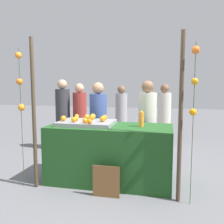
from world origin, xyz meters
TOP-DOWN VIEW (x-y plane):
  - ground_plane at (0.00, 0.00)m, footprint 24.00×24.00m
  - stall_counter at (0.00, 0.00)m, footprint 1.94×0.85m
  - orange_tray at (-0.39, 0.01)m, footprint 0.88×0.63m
  - orange_0 at (-0.13, 0.18)m, footprint 0.09×0.09m
  - orange_1 at (-0.45, 0.19)m, footprint 0.08×0.08m
  - orange_2 at (-0.75, -0.09)m, footprint 0.09×0.09m
  - orange_3 at (-0.36, 0.25)m, footprint 0.09×0.09m
  - orange_4 at (-0.56, -0.03)m, footprint 0.08×0.08m
  - orange_5 at (-0.34, -0.20)m, footprint 0.08×0.08m
  - orange_6 at (-0.65, 0.24)m, footprint 0.08×0.08m
  - orange_7 at (-0.12, -0.01)m, footprint 0.09×0.09m
  - orange_8 at (-0.35, 0.14)m, footprint 0.08×0.08m
  - orange_9 at (-0.25, -0.26)m, footprint 0.08×0.08m
  - orange_10 at (-0.55, -0.15)m, footprint 0.08×0.08m
  - juice_bottle at (0.49, 0.02)m, footprint 0.07×0.07m
  - chalkboard_sign at (0.08, -0.57)m, footprint 0.38×0.03m
  - vendor_left at (-0.38, 0.66)m, footprint 0.32×0.32m
  - vendor_right at (0.53, 0.71)m, footprint 0.33×0.33m
  - crowd_person_0 at (0.81, 2.26)m, footprint 0.31×0.31m
  - crowd_person_1 at (-0.29, 2.53)m, footprint 0.30×0.30m
  - crowd_person_2 at (-1.52, 1.63)m, footprint 0.33×0.33m
  - crowd_person_3 at (-1.12, 1.68)m, footprint 0.31×0.31m
  - canopy_post_left at (-1.05, -0.46)m, footprint 0.06×0.06m
  - canopy_post_right at (1.05, -0.46)m, footprint 0.06×0.06m
  - garland_strand_left at (-1.25, -0.47)m, footprint 0.11×0.11m
  - garland_strand_right at (1.20, -0.52)m, footprint 0.10×0.10m

SIDE VIEW (x-z plane):
  - ground_plane at x=0.00m, z-range 0.00..0.00m
  - chalkboard_sign at x=0.08m, z-range -0.01..0.45m
  - stall_counter at x=0.00m, z-range 0.00..0.91m
  - crowd_person_1 at x=-0.29m, z-range -0.05..1.46m
  - crowd_person_0 at x=0.81m, z-range -0.05..1.50m
  - crowd_person_3 at x=-1.12m, z-range -0.05..1.52m
  - vendor_left at x=-0.38m, z-range -0.05..1.54m
  - vendor_right at x=0.53m, z-range -0.06..1.57m
  - crowd_person_2 at x=-1.52m, z-range -0.06..1.60m
  - orange_tray at x=-0.39m, z-range 0.91..0.97m
  - orange_6 at x=-0.65m, z-range 0.97..1.05m
  - orange_9 at x=-0.25m, z-range 0.97..1.05m
  - orange_4 at x=-0.56m, z-range 0.97..1.05m
  - orange_10 at x=-0.55m, z-range 0.97..1.05m
  - orange_5 at x=-0.34m, z-range 0.97..1.05m
  - orange_8 at x=-0.35m, z-range 0.97..1.05m
  - orange_1 at x=-0.45m, z-range 0.97..1.05m
  - orange_0 at x=-0.13m, z-range 0.97..1.06m
  - orange_2 at x=-0.75m, z-range 0.97..1.06m
  - orange_7 at x=-0.12m, z-range 0.97..1.06m
  - orange_3 at x=-0.36m, z-range 0.97..1.06m
  - juice_bottle at x=0.49m, z-range 0.90..1.15m
  - canopy_post_left at x=-1.05m, z-range 0.00..2.24m
  - canopy_post_right at x=1.05m, z-range 0.00..2.24m
  - garland_strand_left at x=-1.25m, z-range 0.50..2.58m
  - garland_strand_right at x=1.20m, z-range 0.57..2.65m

